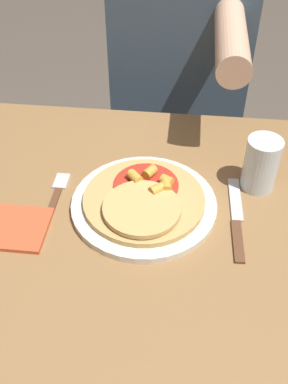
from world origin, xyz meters
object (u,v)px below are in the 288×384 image
at_px(drinking_glass, 261,164).
at_px(person_diner, 181,66).
at_px(dining_table, 130,266).
at_px(plate, 144,204).
at_px(fork, 55,198).
at_px(pizza, 144,200).
at_px(knife, 236,219).

height_order(drinking_glass, person_diner, person_diner).
distance_m(dining_table, plate, 0.14).
xyz_separation_m(fork, person_diner, (0.22, 0.57, 0.01)).
relative_size(plate, pizza, 1.20).
relative_size(fork, drinking_glass, 1.55).
bearing_deg(drinking_glass, pizza, -157.33).
xyz_separation_m(fork, knife, (0.36, -0.02, -0.00)).
relative_size(dining_table, drinking_glass, 9.86).
relative_size(dining_table, fork, 6.34).
bearing_deg(dining_table, person_diner, 84.04).
distance_m(plate, knife, 0.18).
distance_m(knife, drinking_glass, 0.12).
bearing_deg(drinking_glass, dining_table, -150.09).
relative_size(plate, knife, 1.28).
bearing_deg(pizza, fork, 177.71).
relative_size(fork, knife, 0.79).
bearing_deg(plate, dining_table, -113.09).
height_order(plate, pizza, pizza).
xyz_separation_m(dining_table, plate, (0.02, 0.05, 0.13)).
bearing_deg(knife, dining_table, -169.27).
bearing_deg(knife, person_diner, 102.97).
bearing_deg(plate, drinking_glass, 21.62).
relative_size(dining_table, plate, 3.94).
height_order(knife, drinking_glass, drinking_glass).
xyz_separation_m(dining_table, pizza, (0.02, 0.05, 0.14)).
relative_size(drinking_glass, person_diner, 0.09).
height_order(plate, fork, plate).
bearing_deg(knife, drinking_glass, 66.60).
height_order(pizza, drinking_glass, drinking_glass).
height_order(plate, drinking_glass, drinking_glass).
xyz_separation_m(pizza, person_diner, (0.04, 0.58, -0.01)).
distance_m(dining_table, fork, 0.21).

